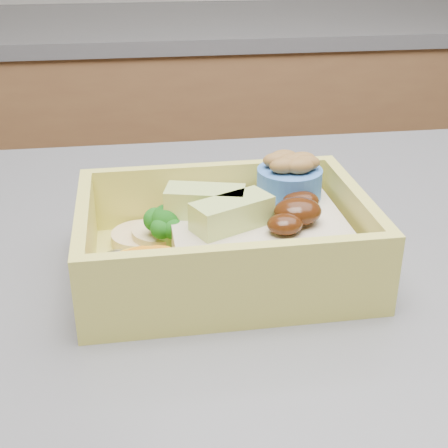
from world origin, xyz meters
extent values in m
cube|color=brown|center=(0.00, 1.20, 0.45)|extent=(3.20, 0.60, 0.90)
cube|color=#3A3A3F|center=(0.00, 1.20, 0.92)|extent=(3.20, 0.62, 0.03)
cube|color=#3A3A3F|center=(0.00, -0.10, 0.90)|extent=(1.24, 0.84, 0.04)
cube|color=#D2CA56|center=(-0.10, 0.03, 0.92)|extent=(0.20, 0.14, 0.01)
cube|color=#D2CA56|center=(-0.10, 0.10, 0.95)|extent=(0.20, 0.01, 0.05)
cube|color=#D2CA56|center=(-0.10, -0.04, 0.95)|extent=(0.20, 0.01, 0.05)
cube|color=#D2CA56|center=(0.00, 0.03, 0.95)|extent=(0.01, 0.12, 0.05)
cube|color=#D2CA56|center=(-0.19, 0.03, 0.95)|extent=(0.01, 0.12, 0.05)
cube|color=tan|center=(-0.07, 0.03, 0.94)|extent=(0.12, 0.11, 0.03)
ellipsoid|color=#331607|center=(-0.05, 0.02, 0.97)|extent=(0.03, 0.03, 0.02)
ellipsoid|color=#331607|center=(-0.04, 0.04, 0.97)|extent=(0.03, 0.02, 0.01)
ellipsoid|color=#331607|center=(-0.06, 0.01, 0.97)|extent=(0.02, 0.02, 0.01)
cube|color=#BDD56F|center=(-0.09, 0.02, 0.97)|extent=(0.06, 0.05, 0.02)
cube|color=#BDD56F|center=(-0.11, 0.05, 0.97)|extent=(0.06, 0.04, 0.02)
cylinder|color=#81B561|center=(-0.14, 0.05, 0.94)|extent=(0.01, 0.01, 0.02)
sphere|color=#186316|center=(-0.14, 0.05, 0.96)|extent=(0.02, 0.02, 0.02)
sphere|color=#186316|center=(-0.13, 0.05, 0.96)|extent=(0.02, 0.02, 0.02)
sphere|color=#186316|center=(-0.14, 0.05, 0.96)|extent=(0.02, 0.02, 0.02)
sphere|color=#186316|center=(-0.13, 0.04, 0.95)|extent=(0.02, 0.02, 0.02)
sphere|color=#186316|center=(-0.14, 0.04, 0.95)|extent=(0.02, 0.02, 0.02)
sphere|color=#186316|center=(-0.14, 0.06, 0.95)|extent=(0.02, 0.02, 0.02)
cylinder|color=yellow|center=(-0.15, 0.00, 0.94)|extent=(0.05, 0.05, 0.02)
cylinder|color=orange|center=(-0.15, 0.00, 0.95)|extent=(0.03, 0.03, 0.00)
cylinder|color=orange|center=(-0.16, -0.01, 0.96)|extent=(0.03, 0.03, 0.00)
cylinder|color=orange|center=(-0.15, -0.01, 0.96)|extent=(0.03, 0.03, 0.00)
cylinder|color=tan|center=(-0.16, 0.07, 0.93)|extent=(0.04, 0.04, 0.01)
cylinder|color=tan|center=(-0.14, 0.06, 0.94)|extent=(0.04, 0.04, 0.01)
ellipsoid|color=white|center=(-0.12, 0.08, 0.94)|extent=(0.02, 0.02, 0.02)
ellipsoid|color=white|center=(-0.17, 0.02, 0.94)|extent=(0.02, 0.02, 0.02)
cylinder|color=#396DC3|center=(-0.04, 0.07, 0.97)|extent=(0.05, 0.05, 0.02)
ellipsoid|color=brown|center=(-0.04, 0.07, 0.99)|extent=(0.02, 0.01, 0.01)
ellipsoid|color=brown|center=(-0.03, 0.07, 0.99)|extent=(0.02, 0.01, 0.01)
ellipsoid|color=brown|center=(-0.05, 0.07, 0.99)|extent=(0.02, 0.01, 0.01)
ellipsoid|color=brown|center=(-0.04, 0.06, 0.99)|extent=(0.02, 0.01, 0.01)
ellipsoid|color=brown|center=(-0.05, 0.06, 0.99)|extent=(0.02, 0.01, 0.01)
ellipsoid|color=brown|center=(-0.03, 0.06, 0.99)|extent=(0.02, 0.01, 0.01)
ellipsoid|color=brown|center=(-0.05, 0.08, 0.99)|extent=(0.02, 0.01, 0.01)
camera|label=1|loc=(-0.15, -0.35, 1.15)|focal=50.00mm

